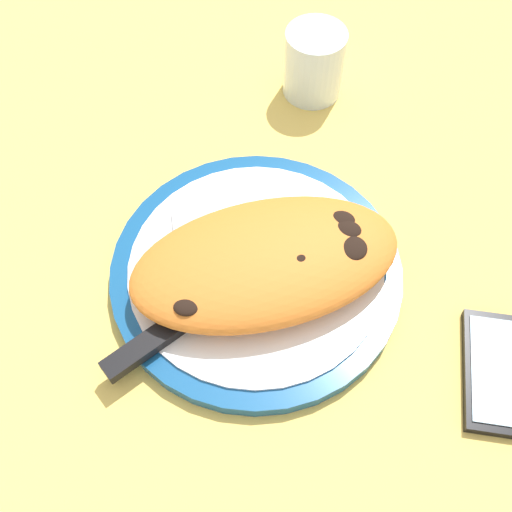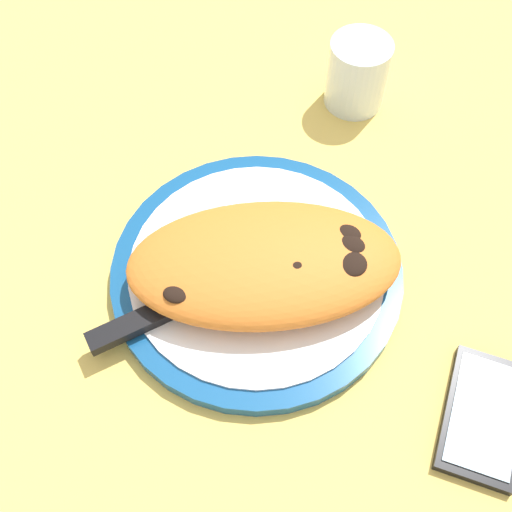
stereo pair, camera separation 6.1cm
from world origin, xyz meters
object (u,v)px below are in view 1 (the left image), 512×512
Objects in this scene: water_glass at (314,67)px; plate at (256,272)px; smartphone at (501,373)px; knife at (178,323)px; fork at (238,215)px; calzone at (266,262)px.

plate is at bearing 64.70° from water_glass.
smartphone is 39.61cm from water_glass.
knife reaches higher than smartphone.
smartphone is (-27.97, 9.50, -1.78)cm from knife.
knife is at bearing 30.79° from plate.
smartphone is 1.59× the size of water_glass.
fork is 0.80× the size of knife.
smartphone is (-20.51, 20.60, -1.48)cm from fork.
knife is 35.13cm from water_glass.
smartphone is (-19.80, 14.36, -0.33)cm from plate.
plate is 1.07× the size of calzone.
calzone reaches higher than smartphone.
calzone is at bearing 101.58° from fork.
plate is 3.46× the size of water_glass.
knife is at bearing -18.75° from smartphone.
calzone is at bearing 126.73° from plate.
water_glass is at bearing -77.81° from smartphone.
calzone is 1.60× the size of fork.
plate is 24.46cm from smartphone.
calzone is 23.50cm from smartphone.
knife is 1.57× the size of smartphone.
smartphone is at bearing 134.87° from fork.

